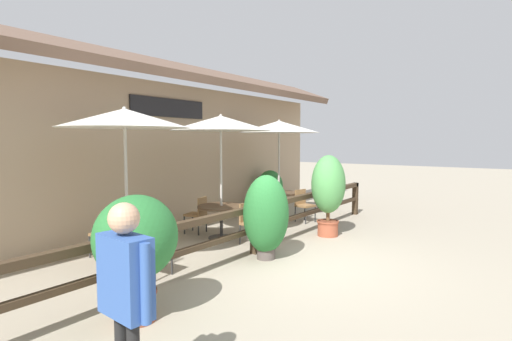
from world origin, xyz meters
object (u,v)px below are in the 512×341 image
object	(u,v)px
chair_near_streetside	(152,246)
potted_plant_entrance_palm	(136,242)
patio_umbrella_near	(125,118)
patio_umbrella_far	(279,127)
chair_middle_streetside	(250,221)
dining_table_middle	(221,212)
potted_plant_tall_tropical	(270,187)
chair_far_wallside	(255,199)
pedestrian	(126,284)
chair_middle_wallside	(198,213)
chair_far_streetside	(304,204)
dining_table_near	(127,232)
chair_near_wallside	(106,232)
patio_umbrella_middle	(221,123)
potted_plant_broad_leaf	(266,215)
potted_plant_corner_fern	(328,188)
dining_table_far	(279,197)

from	to	relation	value
chair_near_streetside	potted_plant_entrance_palm	xyz separation A→B (m)	(-1.20, -1.18, 0.48)
patio_umbrella_near	patio_umbrella_far	xyz separation A→B (m)	(5.17, 0.14, 0.00)
chair_middle_streetside	chair_near_streetside	bearing A→B (deg)	175.46
dining_table_middle	potted_plant_entrance_palm	distance (m)	4.20
dining_table_middle	potted_plant_tall_tropical	size ratio (longest dim) A/B	0.85
chair_far_wallside	pedestrian	xyz separation A→B (m)	(-7.55, -4.24, 0.63)
chair_far_wallside	chair_middle_wallside	bearing A→B (deg)	16.52
pedestrian	chair_near_streetside	bearing A→B (deg)	142.51
patio_umbrella_far	chair_far_streetside	xyz separation A→B (m)	(0.04, -0.77, -2.09)
chair_middle_streetside	patio_umbrella_far	xyz separation A→B (m)	(2.68, 0.97, 2.09)
dining_table_near	chair_far_wallside	xyz separation A→B (m)	(5.09, 0.91, -0.11)
potted_plant_tall_tropical	chair_near_wallside	bearing A→B (deg)	-176.31
chair_middle_streetside	potted_plant_tall_tropical	distance (m)	4.22
patio_umbrella_middle	potted_plant_broad_leaf	xyz separation A→B (m)	(-0.70, -1.70, -1.76)
patio_umbrella_near	potted_plant_broad_leaf	xyz separation A→B (m)	(1.77, -1.74, -1.76)
chair_near_streetside	chair_far_streetside	bearing A→B (deg)	-2.71
chair_far_streetside	chair_far_wallside	distance (m)	1.55
potted_plant_tall_tropical	pedestrian	world-z (taller)	pedestrian
patio_umbrella_far	chair_far_streetside	size ratio (longest dim) A/B	3.21
chair_near_wallside	potted_plant_corner_fern	bearing A→B (deg)	149.39
potted_plant_entrance_palm	dining_table_middle	bearing A→B (deg)	26.47
chair_middle_streetside	chair_far_wallside	world-z (taller)	same
dining_table_middle	patio_umbrella_near	bearing A→B (deg)	179.01
potted_plant_entrance_palm	potted_plant_tall_tropical	world-z (taller)	potted_plant_entrance_palm
chair_near_streetside	patio_umbrella_middle	distance (m)	3.37
dining_table_middle	chair_far_streetside	world-z (taller)	chair_far_streetside
chair_near_wallside	chair_middle_wallside	size ratio (longest dim) A/B	1.00
dining_table_far	chair_middle_streetside	bearing A→B (deg)	-160.08
patio_umbrella_middle	pedestrian	size ratio (longest dim) A/B	1.60
dining_table_far	potted_plant_broad_leaf	bearing A→B (deg)	-151.07
chair_near_wallside	patio_umbrella_middle	distance (m)	3.29
potted_plant_corner_fern	pedestrian	size ratio (longest dim) A/B	1.07
chair_near_streetside	potted_plant_corner_fern	bearing A→B (deg)	-19.26
dining_table_middle	chair_far_wallside	world-z (taller)	chair_far_wallside
patio_umbrella_far	chair_far_wallside	world-z (taller)	patio_umbrella_far
dining_table_near	patio_umbrella_near	bearing A→B (deg)	116.57
patio_umbrella_far	dining_table_far	size ratio (longest dim) A/B	2.61
dining_table_near	potted_plant_broad_leaf	bearing A→B (deg)	-44.44
chair_middle_wallside	dining_table_far	bearing A→B (deg)	152.63
dining_table_near	chair_near_streetside	size ratio (longest dim) A/B	1.23
dining_table_near	dining_table_middle	bearing A→B (deg)	-0.99
patio_umbrella_middle	potted_plant_entrance_palm	distance (m)	4.49
patio_umbrella_middle	chair_far_wallside	world-z (taller)	patio_umbrella_middle
patio_umbrella_near	pedestrian	world-z (taller)	patio_umbrella_near
chair_near_wallside	potted_plant_entrance_palm	distance (m)	3.00
potted_plant_broad_leaf	potted_plant_tall_tropical	size ratio (longest dim) A/B	1.24
chair_far_streetside	chair_middle_streetside	bearing A→B (deg)	-161.49
chair_middle_streetside	chair_middle_wallside	bearing A→B (deg)	86.00
patio_umbrella_far	potted_plant_broad_leaf	distance (m)	4.26
patio_umbrella_far	chair_far_wallside	size ratio (longest dim) A/B	3.21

